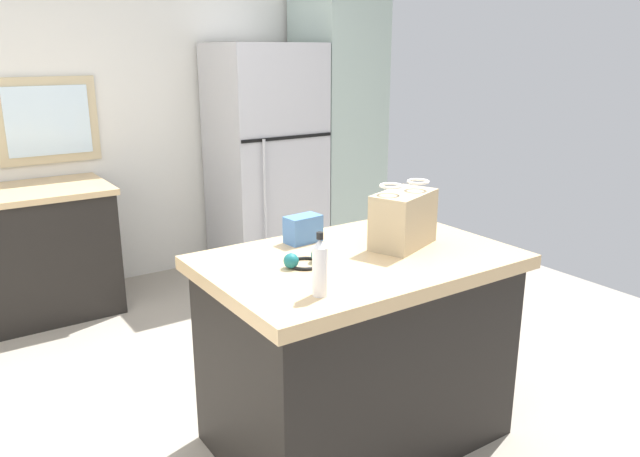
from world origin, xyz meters
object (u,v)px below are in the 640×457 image
bottle (320,267)px  ear_defenders (305,260)px  kitchen_island (357,348)px  refrigerator (266,160)px  small_box (303,229)px  tall_cabinet (338,124)px  shopping_bag (403,219)px

bottle → ear_defenders: bearing=66.5°
kitchen_island → refrigerator: (0.83, 2.32, 0.45)m
small_box → ear_defenders: 0.32m
small_box → kitchen_island: bearing=-72.7°
tall_cabinet → small_box: (-1.64, -2.02, -0.18)m
refrigerator → shopping_bag: size_ratio=4.95×
shopping_bag → small_box: 0.46m
ear_defenders → kitchen_island: bearing=-6.0°
kitchen_island → tall_cabinet: 2.87m
shopping_bag → small_box: (-0.35, 0.30, -0.06)m
refrigerator → ear_defenders: size_ratio=9.05×
kitchen_island → shopping_bag: (0.25, 0.00, 0.57)m
kitchen_island → tall_cabinet: (1.55, 2.32, 0.68)m
kitchen_island → refrigerator: 2.50m
shopping_bag → ear_defenders: bearing=177.0°
shopping_bag → bottle: bearing=-156.6°
refrigerator → kitchen_island: bearing=-109.8°
refrigerator → tall_cabinet: tall_cabinet is taller
kitchen_island → small_box: (-0.09, 0.30, 0.51)m
ear_defenders → tall_cabinet: bearing=51.7°
refrigerator → ear_defenders: 2.54m
ear_defenders → bottle: bearing=-113.5°
kitchen_island → ear_defenders: bearing=174.0°
bottle → tall_cabinet: bearing=53.2°
kitchen_island → small_box: 0.60m
refrigerator → bottle: (-1.23, -2.59, 0.10)m
small_box → bottle: (-0.30, -0.58, 0.05)m
ear_defenders → small_box: bearing=59.0°
tall_cabinet → kitchen_island: bearing=-123.7°
kitchen_island → refrigerator: size_ratio=0.73×
refrigerator → ear_defenders: (-1.09, -2.29, 0.02)m
kitchen_island → ear_defenders: 0.54m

